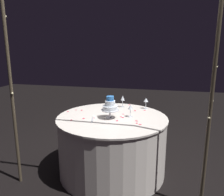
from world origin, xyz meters
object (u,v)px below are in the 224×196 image
(tiered_cake, at_px, (110,106))
(wine_glass_0, at_px, (108,104))
(wine_glass_1, at_px, (131,107))
(cake_knife, at_px, (93,118))
(main_table, at_px, (112,144))
(wine_glass_3, at_px, (146,100))
(decorative_arch, at_px, (101,60))
(wine_glass_2, at_px, (123,99))

(tiered_cake, xyz_separation_m, wine_glass_0, (0.10, -0.26, -0.05))
(wine_glass_1, height_order, cake_knife, wine_glass_1)
(tiered_cake, relative_size, wine_glass_1, 1.69)
(main_table, height_order, wine_glass_1, wine_glass_1)
(tiered_cake, xyz_separation_m, wine_glass_3, (-0.40, -0.54, -0.03))
(decorative_arch, distance_m, main_table, 1.22)
(wine_glass_0, bearing_deg, main_table, 117.91)
(wine_glass_1, relative_size, cake_knife, 0.57)
(decorative_arch, bearing_deg, main_table, -89.87)
(wine_glass_0, xyz_separation_m, wine_glass_1, (-0.34, 0.16, 0.02))
(main_table, xyz_separation_m, cake_knife, (0.22, 0.12, 0.38))
(wine_glass_0, relative_size, wine_glass_2, 0.84)
(wine_glass_0, bearing_deg, cake_knife, 72.74)
(wine_glass_1, relative_size, wine_glass_2, 0.96)
(decorative_arch, xyz_separation_m, tiered_cake, (0.01, -0.44, -0.58))
(main_table, distance_m, tiered_cake, 0.53)
(tiered_cake, relative_size, wine_glass_3, 1.76)
(tiered_cake, xyz_separation_m, wine_glass_1, (-0.24, -0.10, -0.03))
(tiered_cake, bearing_deg, wine_glass_1, -156.52)
(wine_glass_0, distance_m, wine_glass_1, 0.37)
(tiered_cake, xyz_separation_m, cake_knife, (0.20, 0.07, -0.15))
(wine_glass_1, bearing_deg, main_table, 12.81)
(main_table, height_order, tiered_cake, tiered_cake)
(wine_glass_1, bearing_deg, wine_glass_2, -67.68)
(tiered_cake, bearing_deg, main_table, -103.01)
(wine_glass_3, height_order, cake_knife, wine_glass_3)
(decorative_arch, distance_m, wine_glass_0, 0.95)
(wine_glass_2, bearing_deg, main_table, 84.82)
(wine_glass_1, bearing_deg, wine_glass_0, -25.17)
(main_table, bearing_deg, wine_glass_1, -167.19)
(wine_glass_2, bearing_deg, wine_glass_0, 61.18)
(decorative_arch, relative_size, wine_glass_3, 14.44)
(cake_knife, bearing_deg, tiered_cake, -160.78)
(wine_glass_3, bearing_deg, wine_glass_2, -1.84)
(decorative_arch, xyz_separation_m, wine_glass_1, (-0.23, -0.54, -0.61))
(wine_glass_0, relative_size, wine_glass_3, 0.90)
(wine_glass_0, bearing_deg, wine_glass_1, 154.83)
(wine_glass_2, xyz_separation_m, wine_glass_3, (-0.34, 0.01, -0.01))
(main_table, height_order, wine_glass_0, wine_glass_0)
(wine_glass_1, height_order, wine_glass_3, wine_glass_1)
(tiered_cake, bearing_deg, cake_knife, 19.22)
(tiered_cake, bearing_deg, wine_glass_2, -95.94)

